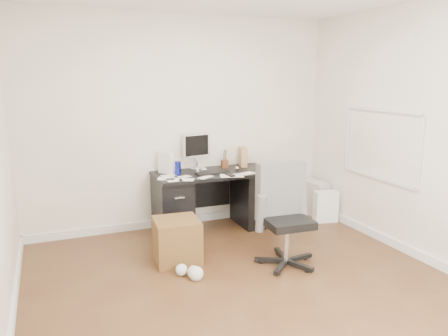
# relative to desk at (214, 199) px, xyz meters

# --- Properties ---
(ground) EXTENTS (4.00, 4.00, 0.00)m
(ground) POSITION_rel_desk_xyz_m (-0.30, -1.65, -0.40)
(ground) COLOR #462516
(ground) RESTS_ON ground
(room_shell) EXTENTS (4.02, 4.02, 2.71)m
(room_shell) POSITION_rel_desk_xyz_m (-0.27, -1.62, 1.26)
(room_shell) COLOR beige
(room_shell) RESTS_ON ground
(desk) EXTENTS (1.50, 0.70, 0.75)m
(desk) POSITION_rel_desk_xyz_m (0.00, 0.00, 0.00)
(desk) COLOR black
(desk) RESTS_ON ground
(loose_papers) EXTENTS (1.10, 0.60, 0.00)m
(loose_papers) POSITION_rel_desk_xyz_m (-0.20, -0.05, 0.35)
(loose_papers) COLOR silver
(loose_papers) RESTS_ON desk
(lcd_monitor) EXTENTS (0.41, 0.28, 0.47)m
(lcd_monitor) POSITION_rel_desk_xyz_m (-0.15, 0.25, 0.59)
(lcd_monitor) COLOR silver
(lcd_monitor) RESTS_ON desk
(keyboard) EXTENTS (0.43, 0.19, 0.02)m
(keyboard) POSITION_rel_desk_xyz_m (-0.06, -0.09, 0.36)
(keyboard) COLOR black
(keyboard) RESTS_ON desk
(computer_mouse) EXTENTS (0.07, 0.07, 0.05)m
(computer_mouse) POSITION_rel_desk_xyz_m (0.31, -0.03, 0.38)
(computer_mouse) COLOR silver
(computer_mouse) RESTS_ON desk
(travel_mug) EXTENTS (0.08, 0.08, 0.17)m
(travel_mug) POSITION_rel_desk_xyz_m (-0.47, -0.00, 0.44)
(travel_mug) COLOR #152096
(travel_mug) RESTS_ON desk
(white_binder) EXTENTS (0.20, 0.25, 0.27)m
(white_binder) POSITION_rel_desk_xyz_m (-0.58, 0.14, 0.48)
(white_binder) COLOR silver
(white_binder) RESTS_ON desk
(magazine_file) EXTENTS (0.16, 0.24, 0.25)m
(magazine_file) POSITION_rel_desk_xyz_m (0.50, 0.19, 0.48)
(magazine_file) COLOR #AD8054
(magazine_file) RESTS_ON desk
(pen_cup) EXTENTS (0.11, 0.11, 0.25)m
(pen_cup) POSITION_rel_desk_xyz_m (0.22, 0.17, 0.47)
(pen_cup) COLOR #552918
(pen_cup) RESTS_ON desk
(yellow_book) EXTENTS (0.23, 0.26, 0.04)m
(yellow_book) POSITION_rel_desk_xyz_m (0.66, -0.15, 0.37)
(yellow_book) COLOR yellow
(yellow_book) RESTS_ON desk
(paper_remote) EXTENTS (0.34, 0.30, 0.02)m
(paper_remote) POSITION_rel_desk_xyz_m (0.12, -0.29, 0.36)
(paper_remote) COLOR silver
(paper_remote) RESTS_ON desk
(office_chair) EXTENTS (0.64, 0.64, 1.06)m
(office_chair) POSITION_rel_desk_xyz_m (0.30, -1.32, 0.13)
(office_chair) COLOR #4C4F4C
(office_chair) RESTS_ON ground
(pc_tower) EXTENTS (0.27, 0.50, 0.48)m
(pc_tower) POSITION_rel_desk_xyz_m (1.54, 0.06, -0.16)
(pc_tower) COLOR #A9A598
(pc_tower) RESTS_ON ground
(shopping_bag) EXTENTS (0.34, 0.27, 0.42)m
(shopping_bag) POSITION_rel_desk_xyz_m (1.50, -0.32, -0.19)
(shopping_bag) COLOR white
(shopping_bag) RESTS_ON ground
(wicker_basket) EXTENTS (0.49, 0.49, 0.46)m
(wicker_basket) POSITION_rel_desk_xyz_m (-0.73, -0.80, -0.17)
(wicker_basket) COLOR #513718
(wicker_basket) RESTS_ON ground
(desk_printer) EXTENTS (0.47, 0.42, 0.23)m
(desk_printer) POSITION_rel_desk_xyz_m (0.77, -0.09, -0.29)
(desk_printer) COLOR slate
(desk_printer) RESTS_ON ground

